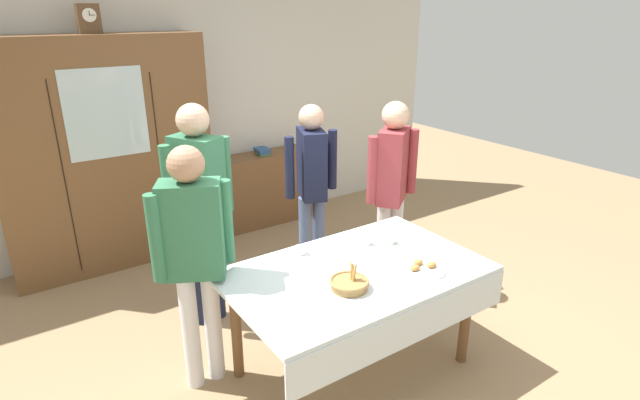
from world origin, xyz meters
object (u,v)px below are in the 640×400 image
(tea_cup_far_left, at_px, (300,251))
(bread_basket, at_px, (349,283))
(tea_cup_near_right, at_px, (390,241))
(spoon_mid_right, at_px, (314,298))
(spoon_far_left, at_px, (428,245))
(person_near_right_end, at_px, (392,179))
(tea_cup_near_left, at_px, (365,242))
(dining_table, at_px, (358,286))
(pastry_plate, at_px, (423,268))
(book_stack, at_px, (262,151))
(person_behind_table_right, at_px, (194,248))
(person_behind_table_left, at_px, (312,177))
(mantel_clock, at_px, (89,19))
(bookshelf_low, at_px, (264,189))
(person_by_cabinet, at_px, (199,195))
(wall_cabinet, at_px, (107,156))

(tea_cup_far_left, relative_size, bread_basket, 0.54)
(tea_cup_near_right, bearing_deg, spoon_mid_right, -160.85)
(spoon_mid_right, bearing_deg, tea_cup_near_right, 19.15)
(spoon_far_left, bearing_deg, person_near_right_end, 67.84)
(person_near_right_end, bearing_deg, tea_cup_near_left, -144.62)
(dining_table, relative_size, bread_basket, 6.86)
(tea_cup_far_left, height_order, pastry_plate, tea_cup_far_left)
(book_stack, xyz_separation_m, bread_basket, (-0.89, -2.77, -0.05))
(book_stack, xyz_separation_m, person_behind_table_right, (-1.60, -2.15, 0.13))
(book_stack, distance_m, person_behind_table_left, 1.39)
(spoon_far_left, bearing_deg, pastry_plate, -140.83)
(mantel_clock, xyz_separation_m, bookshelf_low, (1.60, 0.05, -1.84))
(person_by_cabinet, bearing_deg, person_near_right_end, -15.04)
(mantel_clock, bearing_deg, person_behind_table_left, -44.00)
(tea_cup_near_left, relative_size, spoon_mid_right, 1.09)
(wall_cabinet, distance_m, tea_cup_near_left, 2.61)
(bookshelf_low, height_order, book_stack, book_stack)
(person_behind_table_right, bearing_deg, bookshelf_low, 53.30)
(spoon_far_left, height_order, person_behind_table_left, person_behind_table_left)
(mantel_clock, relative_size, bookshelf_low, 0.22)
(wall_cabinet, relative_size, pastry_plate, 7.61)
(book_stack, xyz_separation_m, tea_cup_far_left, (-0.90, -2.24, -0.06))
(bookshelf_low, bearing_deg, wall_cabinet, -178.21)
(person_by_cabinet, height_order, person_behind_table_right, person_by_cabinet)
(spoon_mid_right, distance_m, person_behind_table_left, 1.65)
(tea_cup_far_left, xyz_separation_m, person_near_right_end, (1.11, 0.33, 0.21))
(person_behind_table_left, bearing_deg, wall_cabinet, 136.43)
(tea_cup_near_right, distance_m, bread_basket, 0.68)
(bookshelf_low, relative_size, bread_basket, 4.54)
(tea_cup_far_left, distance_m, spoon_far_left, 0.91)
(mantel_clock, relative_size, tea_cup_near_right, 1.85)
(dining_table, distance_m, pastry_plate, 0.43)
(mantel_clock, height_order, tea_cup_near_left, mantel_clock)
(dining_table, relative_size, wall_cabinet, 0.77)
(wall_cabinet, bearing_deg, spoon_far_left, -59.19)
(person_near_right_end, distance_m, person_behind_table_right, 1.83)
(book_stack, relative_size, person_behind_table_right, 0.14)
(wall_cabinet, height_order, tea_cup_far_left, wall_cabinet)
(person_behind_table_left, bearing_deg, dining_table, -110.74)
(wall_cabinet, xyz_separation_m, bread_basket, (0.73, -2.72, -0.26))
(pastry_plate, bearing_deg, person_behind_table_right, 150.24)
(wall_cabinet, xyz_separation_m, tea_cup_near_left, (1.18, -2.32, -0.27))
(dining_table, height_order, person_behind_table_right, person_behind_table_right)
(dining_table, xyz_separation_m, mantel_clock, (-0.88, 2.59, 1.59))
(person_by_cabinet, bearing_deg, spoon_mid_right, -82.08)
(dining_table, height_order, spoon_far_left, spoon_far_left)
(wall_cabinet, xyz_separation_m, spoon_mid_right, (0.49, -2.69, -0.30))
(tea_cup_near_right, bearing_deg, person_by_cabinet, 136.68)
(bookshelf_low, xyz_separation_m, bread_basket, (-0.89, -2.77, 0.39))
(tea_cup_near_left, bearing_deg, book_stack, 79.37)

